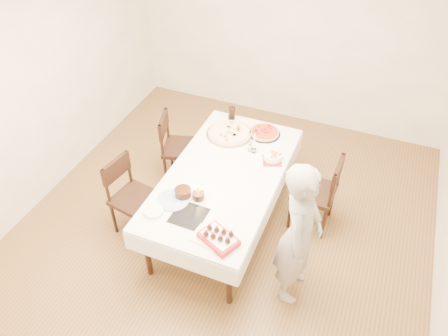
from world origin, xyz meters
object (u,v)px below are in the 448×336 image
at_px(cola_glass, 232,113).
at_px(layer_cake, 183,193).
at_px(person, 299,235).
at_px(strawberry_box, 219,238).
at_px(pizza_pepperoni, 264,133).
at_px(birthday_cake, 198,193).
at_px(pizza_white, 230,133).
at_px(chair_left_savory, 181,148).
at_px(chair_right_savory, 314,191).
at_px(dining_table, 224,199).
at_px(chair_left_dessert, 135,199).
at_px(pasta_bowl, 273,156).
at_px(taper_candle, 254,143).

bearing_deg(cola_glass, layer_cake, -88.17).
relative_size(person, strawberry_box, 4.65).
height_order(pizza_pepperoni, cola_glass, cola_glass).
relative_size(cola_glass, birthday_cake, 1.20).
distance_m(pizza_white, layer_cake, 1.12).
height_order(chair_left_savory, pizza_white, chair_left_savory).
xyz_separation_m(chair_right_savory, chair_left_savory, (-1.70, 0.16, -0.01)).
bearing_deg(dining_table, cola_glass, 107.02).
relative_size(chair_left_dessert, pasta_bowl, 4.56).
relative_size(pizza_pepperoni, pasta_bowl, 1.82).
distance_m(pizza_white, birthday_cake, 1.10).
xyz_separation_m(person, pizza_pepperoni, (-0.78, 1.38, -0.02)).
height_order(dining_table, chair_left_savory, chair_left_savory).
bearing_deg(dining_table, pizza_white, 106.87).
distance_m(chair_left_savory, strawberry_box, 1.81).
distance_m(chair_right_savory, birthday_cake, 1.35).
height_order(cola_glass, layer_cake, cola_glass).
distance_m(dining_table, chair_right_savory, 0.99).
xyz_separation_m(pizza_pepperoni, birthday_cake, (-0.27, -1.26, 0.06)).
relative_size(chair_left_dessert, layer_cake, 4.44).
xyz_separation_m(pasta_bowl, cola_glass, (-0.70, 0.55, 0.04)).
bearing_deg(chair_left_dessert, taper_candle, -129.04).
xyz_separation_m(chair_left_dessert, layer_cake, (0.61, -0.01, 0.33)).
bearing_deg(birthday_cake, chair_left_dessert, -179.24).
distance_m(chair_right_savory, chair_left_dessert, 1.96).
distance_m(chair_left_savory, cola_glass, 0.75).
height_order(pizza_white, pizza_pepperoni, same).
distance_m(pizza_white, strawberry_box, 1.60).
bearing_deg(chair_left_dessert, pizza_white, -111.25).
bearing_deg(chair_right_savory, chair_left_savory, 177.04).
xyz_separation_m(chair_left_savory, cola_glass, (0.49, 0.43, 0.37)).
height_order(taper_candle, strawberry_box, taper_candle).
bearing_deg(pizza_white, strawberry_box, -71.85).
height_order(chair_right_savory, strawberry_box, chair_right_savory).
height_order(pasta_bowl, taper_candle, taper_candle).
distance_m(chair_left_dessert, cola_glass, 1.57).
relative_size(pizza_pepperoni, layer_cake, 1.77).
relative_size(chair_right_savory, birthday_cake, 7.19).
bearing_deg(person, pizza_white, 41.88).
height_order(chair_right_savory, pasta_bowl, chair_right_savory).
bearing_deg(strawberry_box, person, 24.60).
distance_m(chair_right_savory, pizza_pepperoni, 0.90).
xyz_separation_m(taper_candle, cola_glass, (-0.47, 0.51, -0.05)).
bearing_deg(pizza_pepperoni, pizza_white, -156.19).
xyz_separation_m(chair_left_savory, taper_candle, (0.96, -0.08, 0.42)).
xyz_separation_m(dining_table, pizza_white, (-0.20, 0.67, 0.40)).
height_order(person, layer_cake, person).
distance_m(pizza_pepperoni, layer_cake, 1.35).
relative_size(chair_left_dessert, taper_candle, 3.60).
relative_size(dining_table, taper_candle, 8.29).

